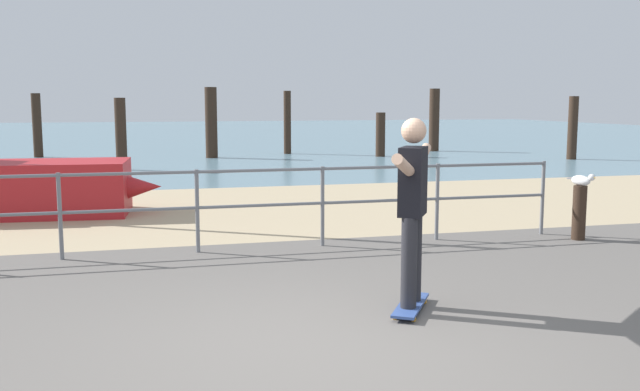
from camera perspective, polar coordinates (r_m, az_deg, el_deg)
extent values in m
cube|color=tan|center=(12.23, -8.12, -1.21)|extent=(24.00, 6.00, 0.04)
cube|color=slate|center=(40.07, -12.65, 4.83)|extent=(72.00, 50.00, 0.04)
cylinder|color=slate|center=(8.76, -20.38, -1.67)|extent=(0.05, 0.05, 1.05)
cylinder|color=slate|center=(8.74, -9.95, -1.33)|extent=(0.05, 0.05, 1.05)
cylinder|color=slate|center=(9.00, 0.20, -0.95)|extent=(0.05, 0.05, 1.05)
cylinder|color=slate|center=(9.53, 9.50, -0.57)|extent=(0.05, 0.05, 1.05)
cylinder|color=slate|center=(10.27, 17.64, -0.23)|extent=(0.05, 0.05, 1.05)
cylinder|color=slate|center=(8.70, -20.53, 1.55)|extent=(12.73, 0.04, 0.04)
cylinder|color=slate|center=(8.75, -20.40, -1.33)|extent=(12.73, 0.04, 0.04)
cone|color=#B21E23|center=(12.13, -15.35, 0.66)|extent=(1.16, 0.85, 0.77)
cube|color=#334C8C|center=(6.38, 7.38, -8.82)|extent=(0.60, 0.78, 0.02)
cylinder|color=orange|center=(6.67, 7.13, -8.46)|extent=(0.06, 0.07, 0.06)
cylinder|color=orange|center=(6.64, 8.50, -8.55)|extent=(0.06, 0.07, 0.06)
cylinder|color=orange|center=(6.14, 6.16, -9.86)|extent=(0.06, 0.07, 0.06)
cylinder|color=orange|center=(6.11, 7.65, -9.97)|extent=(0.06, 0.07, 0.06)
cylinder|color=#26262B|center=(6.39, 7.64, -4.98)|extent=(0.14, 0.14, 0.80)
cylinder|color=#26262B|center=(6.16, 7.25, -5.45)|extent=(0.14, 0.14, 0.80)
cube|color=black|center=(6.16, 7.56, 1.15)|extent=(0.36, 0.41, 0.60)
sphere|color=tan|center=(6.12, 7.64, 5.25)|extent=(0.22, 0.22, 0.22)
cylinder|color=tan|center=(6.58, 8.28, 3.12)|extent=(0.37, 0.52, 0.23)
cylinder|color=tan|center=(5.70, 6.80, 2.45)|extent=(0.37, 0.52, 0.23)
cylinder|color=#332319|center=(10.05, 20.33, -1.38)|extent=(0.18, 0.18, 0.75)
ellipsoid|color=white|center=(9.99, 20.45, 1.15)|extent=(0.19, 0.34, 0.14)
sphere|color=white|center=(9.85, 21.22, 1.38)|extent=(0.09, 0.09, 0.09)
cone|color=gold|center=(9.82, 21.43, 1.35)|extent=(0.03, 0.05, 0.02)
cube|color=slate|center=(10.11, 19.82, 1.31)|extent=(0.10, 0.13, 0.02)
cylinder|color=#332319|center=(25.08, -22.02, 5.29)|extent=(0.30, 0.30, 2.13)
cylinder|color=#332319|center=(19.71, -15.89, 4.80)|extent=(0.30, 0.30, 1.96)
cylinder|color=#332319|center=(23.31, -8.84, 5.85)|extent=(0.39, 0.39, 2.32)
cylinder|color=#332319|center=(24.84, -2.67, 5.93)|extent=(0.26, 0.26, 2.23)
cylinder|color=#332319|center=(23.70, 4.94, 4.94)|extent=(0.32, 0.32, 1.49)
cylinder|color=#332319|center=(26.49, 9.27, 6.06)|extent=(0.38, 0.38, 2.33)
cylinder|color=#332319|center=(23.86, 19.86, 5.17)|extent=(0.30, 0.30, 2.03)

